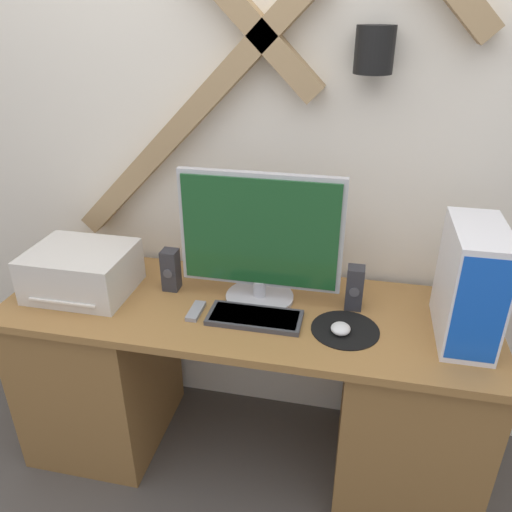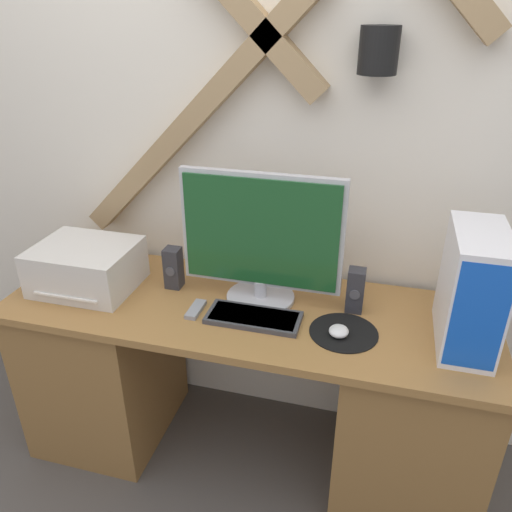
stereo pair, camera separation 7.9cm
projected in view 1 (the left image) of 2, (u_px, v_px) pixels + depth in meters
ground_plane at (229, 512)px, 1.91m from camera, size 12.00×12.00×0.00m
wall_back at (264, 117)px, 1.87m from camera, size 6.40×0.18×2.77m
desk at (246, 382)px, 2.00m from camera, size 1.80×0.60×0.74m
monitor at (260, 239)px, 1.78m from camera, size 0.59×0.26×0.49m
keyboard at (255, 317)px, 1.76m from camera, size 0.33×0.14×0.02m
mousepad at (345, 330)px, 1.71m from camera, size 0.23×0.23×0.00m
mouse at (341, 329)px, 1.68m from camera, size 0.07×0.07×0.03m
computer_tower at (470, 284)px, 1.60m from camera, size 0.17×0.34×0.39m
printer at (82, 271)px, 1.91m from camera, size 0.38×0.31×0.17m
speaker_left at (171, 270)px, 1.92m from camera, size 0.06×0.07×0.17m
speaker_right at (355, 288)px, 1.80m from camera, size 0.06×0.07×0.17m
remote_control at (196, 311)px, 1.80m from camera, size 0.04×0.12×0.02m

